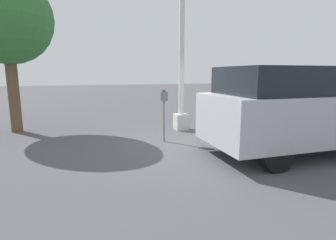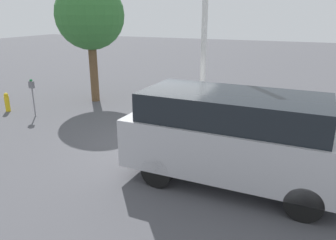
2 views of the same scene
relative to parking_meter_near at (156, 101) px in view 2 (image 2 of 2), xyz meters
name	(u,v)px [view 2 (image 2 of 2)]	position (x,y,z in m)	size (l,w,h in m)	color
ground_plane	(166,144)	(0.59, -0.60, -1.11)	(80.00, 80.00, 0.00)	#4C4C51
parking_meter_near	(156,101)	(0.00, 0.00, 0.00)	(0.21, 0.12, 1.51)	gray
parking_meter_far	(32,89)	(-5.07, -0.02, -0.07)	(0.21, 0.12, 1.42)	gray
lamp_post	(203,57)	(1.06, 1.36, 1.26)	(0.44, 0.44, 6.44)	beige
parked_van	(235,136)	(2.92, -2.10, 0.03)	(4.96, 2.15, 2.09)	#B2B2B7
street_tree	(90,16)	(-4.31, 2.80, 2.49)	(2.83, 2.83, 5.05)	brown
fire_hydrant	(7,102)	(-6.53, 0.04, -0.74)	(0.18, 0.18, 0.75)	gold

